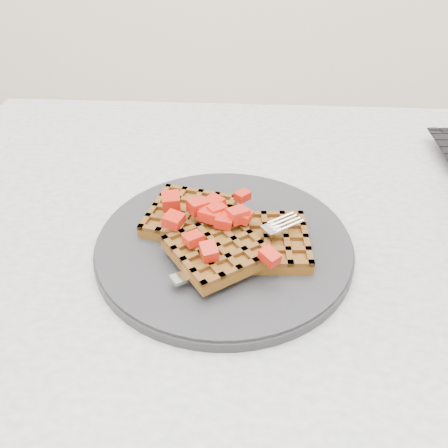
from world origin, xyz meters
name	(u,v)px	position (x,y,z in m)	size (l,w,h in m)	color
table	(336,303)	(0.00, 0.00, 0.64)	(1.20, 0.80, 0.75)	#BCBCBA
plate	(224,245)	(-0.15, -0.03, 0.76)	(0.31, 0.31, 0.02)	black
waffles	(224,235)	(-0.15, -0.03, 0.78)	(0.21, 0.20, 0.03)	brown
strawberry_pile	(224,214)	(-0.15, -0.03, 0.80)	(0.15, 0.15, 0.02)	#970700
fork	(248,252)	(-0.13, -0.06, 0.77)	(0.02, 0.18, 0.02)	silver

